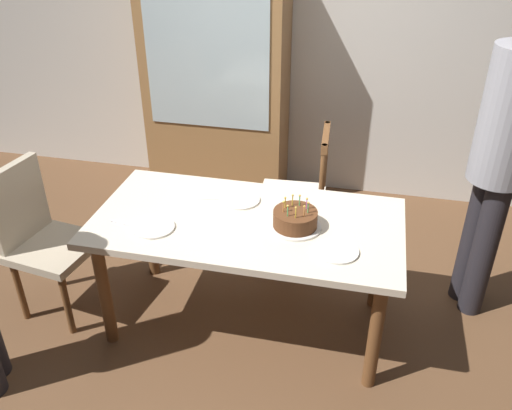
% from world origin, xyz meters
% --- Properties ---
extents(ground, '(6.40, 6.40, 0.00)m').
position_xyz_m(ground, '(0.00, 0.00, 0.00)').
color(ground, brown).
extents(back_wall, '(6.40, 0.10, 2.60)m').
position_xyz_m(back_wall, '(0.00, 1.85, 1.30)').
color(back_wall, beige).
rests_on(back_wall, ground).
extents(dining_table, '(1.67, 0.85, 0.73)m').
position_xyz_m(dining_table, '(0.00, 0.00, 0.64)').
color(dining_table, beige).
rests_on(dining_table, ground).
extents(birthday_cake, '(0.28, 0.28, 0.17)m').
position_xyz_m(birthday_cake, '(0.27, -0.02, 0.77)').
color(birthday_cake, silver).
rests_on(birthday_cake, dining_table).
extents(plate_near_celebrant, '(0.22, 0.22, 0.01)m').
position_xyz_m(plate_near_celebrant, '(-0.46, -0.19, 0.73)').
color(plate_near_celebrant, white).
rests_on(plate_near_celebrant, dining_table).
extents(plate_far_side, '(0.22, 0.22, 0.01)m').
position_xyz_m(plate_far_side, '(-0.08, 0.19, 0.73)').
color(plate_far_side, white).
rests_on(plate_far_side, dining_table).
extents(plate_near_guest, '(0.22, 0.22, 0.01)m').
position_xyz_m(plate_near_guest, '(0.50, -0.19, 0.73)').
color(plate_near_guest, white).
rests_on(plate_near_guest, dining_table).
extents(fork_near_celebrant, '(0.18, 0.04, 0.01)m').
position_xyz_m(fork_near_celebrant, '(-0.62, -0.19, 0.73)').
color(fork_near_celebrant, silver).
rests_on(fork_near_celebrant, dining_table).
extents(fork_far_side, '(0.18, 0.04, 0.01)m').
position_xyz_m(fork_far_side, '(-0.24, 0.17, 0.73)').
color(fork_far_side, silver).
rests_on(fork_far_side, dining_table).
extents(chair_spindle_back, '(0.47, 0.47, 0.95)m').
position_xyz_m(chair_spindle_back, '(0.16, 0.75, 0.46)').
color(chair_spindle_back, beige).
rests_on(chair_spindle_back, ground).
extents(chair_upholstered, '(0.50, 0.50, 0.95)m').
position_xyz_m(chair_upholstered, '(-1.22, -0.12, 0.53)').
color(chair_upholstered, tan).
rests_on(chair_upholstered, ground).
extents(person_guest, '(0.32, 0.32, 1.82)m').
position_xyz_m(person_guest, '(1.30, 0.47, 1.05)').
color(person_guest, '#262328').
rests_on(person_guest, ground).
extents(china_cabinet, '(1.10, 0.45, 1.90)m').
position_xyz_m(china_cabinet, '(-0.62, 1.56, 0.95)').
color(china_cabinet, '#9E7042').
rests_on(china_cabinet, ground).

